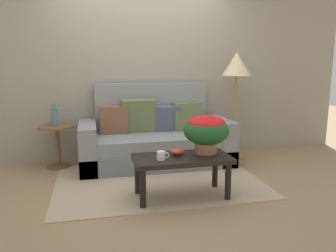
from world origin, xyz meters
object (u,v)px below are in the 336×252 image
coffee_table (182,163)px  coffee_mug (161,156)px  side_table (57,139)px  floor_lamp (236,71)px  potted_plant (206,130)px  couch (155,140)px  table_vase (54,117)px  snack_bowl (177,151)px

coffee_table → coffee_mug: size_ratio=7.86×
side_table → floor_lamp: bearing=-0.9°
side_table → potted_plant: size_ratio=1.19×
potted_plant → floor_lamp: bearing=54.6°
couch → side_table: couch is taller
couch → coffee_mug: size_ratio=16.07×
floor_lamp → coffee_mug: size_ratio=12.11×
table_vase → couch: bearing=-3.7°
coffee_table → snack_bowl: bearing=119.5°
coffee_table → coffee_mug: (-0.23, -0.07, 0.11)m
potted_plant → coffee_mug: (-0.52, -0.14, -0.21)m
coffee_mug → table_vase: size_ratio=0.44×
snack_bowl → table_vase: 1.87m
potted_plant → snack_bowl: size_ratio=3.30×
side_table → couch: bearing=-4.3°
side_table → coffee_mug: size_ratio=4.51×
floor_lamp → potted_plant: 1.64m
couch → table_vase: (-1.33, 0.09, 0.36)m
coffee_table → coffee_mug: coffee_mug is taller
floor_lamp → snack_bowl: floor_lamp is taller
coffee_table → table_vase: bearing=135.6°
couch → coffee_mug: 1.35m
couch → floor_lamp: bearing=2.8°
side_table → coffee_mug: bearing=-51.8°
floor_lamp → table_vase: size_ratio=5.31×
floor_lamp → table_vase: (-2.55, 0.03, -0.59)m
coffee_table → floor_lamp: size_ratio=0.65×
couch → potted_plant: 1.29m
side_table → potted_plant: potted_plant is taller
potted_plant → coffee_table: bearing=-166.4°
couch → floor_lamp: floor_lamp is taller
couch → potted_plant: couch is taller
couch → side_table: (-1.31, 0.10, 0.06)m
coffee_mug → snack_bowl: size_ratio=0.87×
potted_plant → coffee_mug: size_ratio=3.79×
side_table → potted_plant: 2.11m
side_table → floor_lamp: floor_lamp is taller
couch → side_table: size_ratio=3.56×
potted_plant → table_vase: size_ratio=1.66×
couch → coffee_table: size_ratio=2.05×
coffee_mug → snack_bowl: (0.20, 0.13, -0.00)m
floor_lamp → side_table: bearing=179.1°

